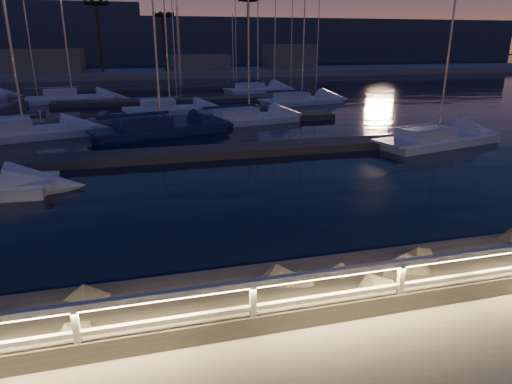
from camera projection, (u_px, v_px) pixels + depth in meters
ground at (352, 315)px, 8.89m from camera, size 400.00×400.00×0.00m
harbor_water at (181, 118)px, 37.82m from camera, size 400.00×440.00×0.60m
guard_rail at (352, 280)px, 8.63m from camera, size 44.11×0.12×1.06m
riprap at (437, 277)px, 10.62m from camera, size 23.70×2.80×1.35m
floating_docks at (179, 109)px, 38.81m from camera, size 22.00×36.00×0.40m
far_shore at (153, 71)px, 76.66m from camera, size 160.00×14.00×5.20m
palm_left at (96, 6)px, 69.75m from camera, size 3.00×3.00×11.20m
palm_center at (163, 17)px, 73.55m from camera, size 3.00×3.00×9.70m
palm_right at (248, 3)px, 75.36m from camera, size 3.00×3.00×12.20m
distant_hills at (58, 42)px, 124.53m from camera, size 230.00×37.50×18.00m
sailboat_c at (157, 129)px, 28.67m from camera, size 9.02×5.11×14.79m
sailboat_d at (435, 138)px, 26.02m from camera, size 8.45×4.19×13.77m
sailboat_f at (20, 132)px, 27.64m from camera, size 8.47×4.52×13.92m
sailboat_g at (246, 117)px, 33.06m from camera, size 8.07×3.78×13.22m
sailboat_j at (168, 108)px, 37.34m from camera, size 7.68×2.54×12.94m
sailboat_k at (256, 89)px, 52.83m from camera, size 8.33×4.35×13.63m
sailboat_l at (300, 100)px, 43.21m from camera, size 8.51×3.81×13.91m
sailboat_n at (70, 97)px, 44.38m from camera, size 8.63×3.63×14.27m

